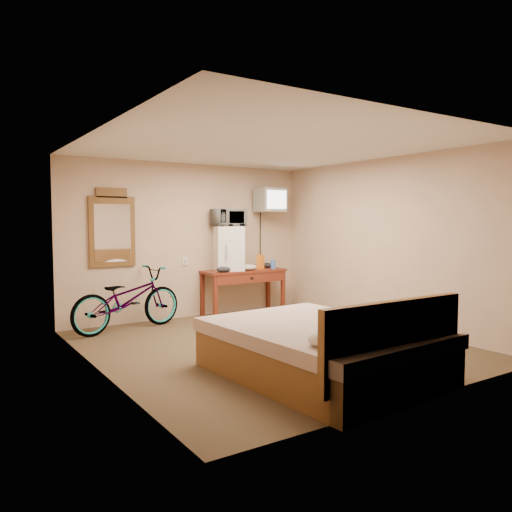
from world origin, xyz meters
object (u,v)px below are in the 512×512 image
Objects in this scene: crt_television at (270,200)px; microwave at (228,218)px; wall_mirror at (112,229)px; bicycle at (127,299)px; mini_fridge at (228,248)px; bed at (325,349)px; desk at (245,277)px; blue_cup at (273,264)px.

microwave is at bearing 177.52° from crt_television.
crt_television is 0.50× the size of wall_mirror.
wall_mirror is 0.68× the size of bicycle.
bed is at bearing -104.30° from mini_fridge.
wall_mirror is at bearing 105.33° from bed.
bicycle is (-2.62, -0.18, -1.48)m from crt_television.
bed reaches higher than desk.
mini_fridge is 0.43× the size of bicycle.
desk is at bearing 71.05° from bed.
mini_fridge reaches higher than desk.
bed is (-0.87, -3.42, -1.34)m from microwave.
blue_cup is 0.09× the size of bicycle.
mini_fridge is 1.94m from bicycle.
mini_fridge is at bearing 177.53° from crt_television.
bicycle reaches higher than desk.
crt_television is at bearing -5.34° from wall_mirror.
desk is 1.03m from microwave.
desk is 2.78× the size of microwave.
crt_television is at bearing 63.49° from bed.
mini_fridge is 0.32× the size of bed.
microwave is (-0.28, 0.06, 0.99)m from desk.
microwave is at bearing 168.22° from desk.
bicycle is 0.74× the size of bed.
microwave reaches higher than bicycle.
microwave is 3.78m from bed.
mini_fridge is at bearing -95.29° from bicycle.
mini_fridge reaches higher than bed.
wall_mirror is 0.50× the size of bed.
bicycle is at bearing -177.42° from microwave.
mini_fridge is 0.51m from microwave.
wall_mirror reaches higher than microwave.
blue_cup is at bearing -78.60° from crt_television.
blue_cup is at bearing -11.88° from microwave.
microwave is 0.89× the size of crt_television.
wall_mirror reaches higher than blue_cup.
mini_fridge is 0.63× the size of wall_mirror.
microwave is at bearing -6.58° from wall_mirror.
crt_television is (0.82, -0.04, 0.82)m from mini_fridge.
mini_fridge is 4.85× the size of blue_cup.
bicycle is 3.34m from bed.
blue_cup is 3.76m from bed.
desk is 1.95× the size of mini_fridge.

